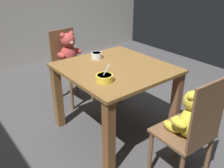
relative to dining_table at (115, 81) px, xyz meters
name	(u,v)px	position (x,y,z in m)	size (l,w,h in m)	color
ground_plane	(115,130)	(0.00, 0.00, -0.60)	(5.20, 5.20, 0.04)	#474547
dining_table	(115,81)	(0.00, 0.00, 0.00)	(0.97, 1.00, 0.74)	brown
teddy_chair_near_front	(190,123)	(-0.01, -0.89, -0.01)	(0.41, 0.40, 0.95)	brown
teddy_chair_far_center	(70,57)	(-0.01, 0.89, 0.01)	(0.42, 0.44, 0.92)	brown
porridge_bowl_yellow_near_left	(104,78)	(-0.28, -0.20, 0.18)	(0.16, 0.15, 0.13)	yellow
porridge_bowl_white_far_center	(97,55)	(0.00, 0.31, 0.19)	(0.12, 0.12, 0.06)	silver
metal_pail	(70,54)	(0.68, 2.15, -0.44)	(0.22, 0.22, 0.30)	#93969B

